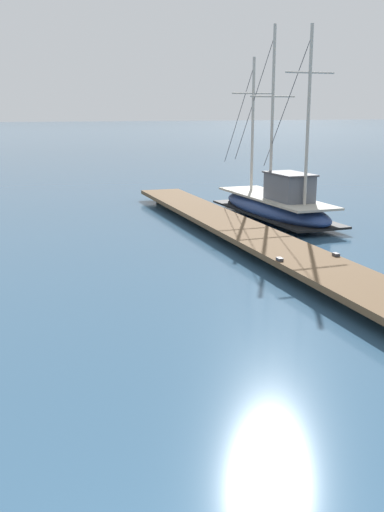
{
  "coord_description": "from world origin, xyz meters",
  "views": [
    {
      "loc": [
        -1.07,
        -2.68,
        4.14
      ],
      "look_at": [
        2.74,
        7.92,
        1.4
      ],
      "focal_mm": 42.63,
      "sensor_mm": 36.0,
      "label": 1
    }
  ],
  "objects": [
    {
      "name": "floating_dock",
      "position": [
        6.84,
        14.4,
        0.36
      ],
      "size": [
        2.31,
        20.6,
        0.53
      ],
      "color": "brown",
      "rests_on": "ground"
    },
    {
      "name": "fishing_boat_1",
      "position": [
        9.66,
        17.76,
        0.61
      ],
      "size": [
        2.15,
        8.47,
        7.13
      ],
      "color": "navy",
      "rests_on": "ground"
    }
  ]
}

